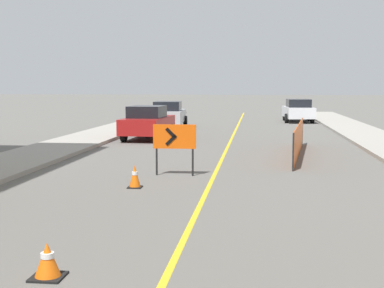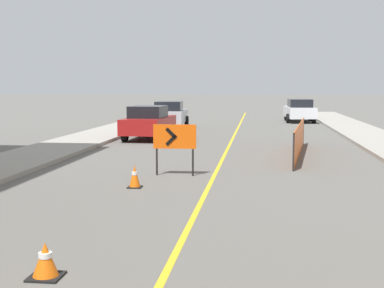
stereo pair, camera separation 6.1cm
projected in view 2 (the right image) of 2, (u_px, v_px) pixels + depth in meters
name	position (u px, v px, depth m)	size (l,w,h in m)	color
lane_stripe	(226.00, 152.00, 20.65)	(0.12, 58.26, 0.01)	gold
sidewalk_left	(60.00, 147.00, 21.48)	(2.64, 58.26, 0.14)	#9E998E
traffic_cone_third	(45.00, 260.00, 7.16)	(0.44, 0.44, 0.49)	black
traffic_cone_fourth	(135.00, 177.00, 13.43)	(0.35, 0.35, 0.58)	black
arrow_barricade_primary	(175.00, 139.00, 15.16)	(1.23, 0.10, 1.46)	#EF560C
safety_mesh_fence	(299.00, 140.00, 19.54)	(0.93, 7.50, 1.16)	#EF560C
parked_car_curb_near	(149.00, 122.00, 25.48)	(1.98, 4.37, 1.59)	maroon
parked_car_curb_mid	(170.00, 114.00, 32.26)	(2.04, 4.39, 1.59)	#B7B7BC
parked_car_curb_far	(300.00, 110.00, 37.24)	(2.05, 4.40, 1.59)	silver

